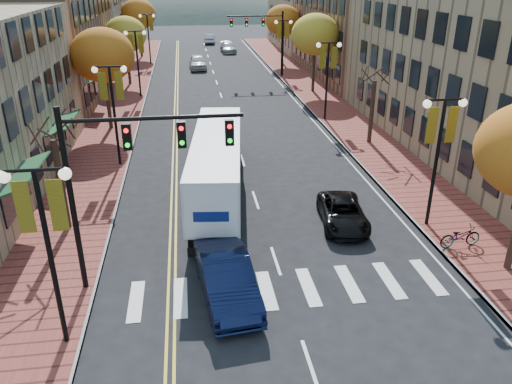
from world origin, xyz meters
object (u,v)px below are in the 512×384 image
object	(u,v)px
semi_truck	(218,157)
bicycle	(460,236)
navy_sedan	(226,278)
black_suv	(343,213)

from	to	relation	value
semi_truck	bicycle	distance (m)	12.23
navy_sedan	black_suv	bearing A→B (deg)	33.50
semi_truck	black_suv	xyz separation A→B (m)	(5.48, -4.34, -1.46)
navy_sedan	bicycle	world-z (taller)	navy_sedan
semi_truck	navy_sedan	world-z (taller)	semi_truck
semi_truck	bicycle	world-z (taller)	semi_truck
semi_truck	navy_sedan	distance (m)	9.35
semi_truck	black_suv	world-z (taller)	semi_truck
semi_truck	navy_sedan	size ratio (longest dim) A/B	2.86
bicycle	semi_truck	bearing A→B (deg)	47.89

